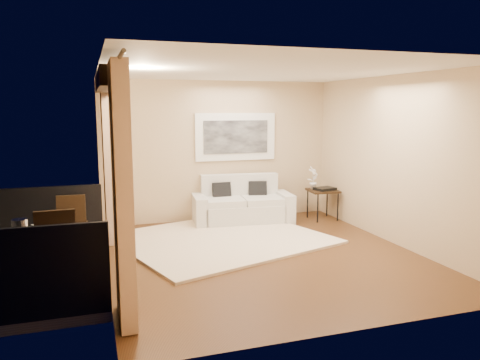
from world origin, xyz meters
TOP-DOWN VIEW (x-y plane):
  - floor at (0.00, 0.00)m, footprint 5.00×5.00m
  - room_shell at (-2.13, 0.00)m, footprint 5.00×6.40m
  - balcony at (-3.31, 0.00)m, footprint 1.81×2.60m
  - curtains at (-2.11, 0.00)m, footprint 0.16×4.80m
  - artwork at (0.34, 2.46)m, footprint 1.62×0.07m
  - rug at (-0.37, 1.02)m, footprint 3.84×3.58m
  - sofa at (0.35, 2.09)m, footprint 1.94×0.99m
  - side_table at (1.93, 1.81)m, footprint 0.60×0.60m
  - tray at (1.95, 1.76)m, footprint 0.43×0.36m
  - orchid at (1.77, 1.94)m, footprint 0.29×0.26m
  - bistro_table at (-3.08, -0.44)m, footprint 0.69×0.69m
  - balcony_chair_far at (-2.69, 0.91)m, footprint 0.42×0.43m
  - balcony_chair_near at (-2.81, -0.77)m, footprint 0.46×0.47m
  - ice_bucket at (-3.22, -0.38)m, footprint 0.18×0.18m
  - candle at (-3.02, -0.31)m, footprint 0.06×0.06m
  - vase at (-3.06, -0.61)m, footprint 0.04×0.04m
  - glass_a at (-2.91, -0.53)m, footprint 0.06×0.06m
  - glass_b at (-2.86, -0.42)m, footprint 0.06×0.06m

SIDE VIEW (x-z plane):
  - floor at x=0.00m, z-range 0.00..0.00m
  - rug at x=-0.37m, z-range 0.00..0.04m
  - balcony at x=-3.31m, z-range -0.41..0.76m
  - sofa at x=0.35m, z-range -0.13..0.77m
  - side_table at x=1.93m, z-range 0.24..0.83m
  - balcony_chair_far at x=-2.69m, z-range 0.07..1.00m
  - balcony_chair_near at x=-2.81m, z-range 0.08..1.12m
  - bistro_table at x=-3.08m, z-range 0.26..0.95m
  - tray at x=1.95m, z-range 0.59..0.64m
  - candle at x=-3.02m, z-range 0.69..0.76m
  - glass_a at x=-2.91m, z-range 0.69..0.81m
  - glass_b at x=-2.86m, z-range 0.69..0.81m
  - vase at x=-3.06m, z-range 0.69..0.87m
  - ice_bucket at x=-3.22m, z-range 0.69..0.89m
  - orchid at x=1.77m, z-range 0.59..1.05m
  - curtains at x=-2.11m, z-range 0.02..2.66m
  - artwork at x=0.34m, z-range 1.16..2.08m
  - room_shell at x=-2.13m, z-range 0.02..5.02m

